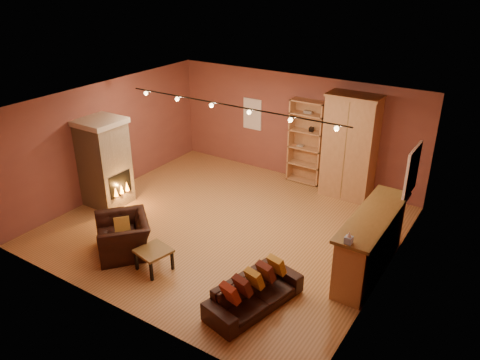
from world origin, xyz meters
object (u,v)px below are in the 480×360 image
Objects in this scene: bar_counter at (371,242)px; armchair at (123,230)px; bookcase at (307,141)px; loveseat at (254,288)px; fireplace at (105,162)px; coffee_table at (154,253)px; armoire at (350,147)px.

armchair is (-4.35, -2.07, -0.11)m from bar_counter.
bookcase is 1.64× the size of armchair.
bar_counter is 1.36× the size of loveseat.
bar_counter is at bearing 6.55° from fireplace.
bar_counter is 2.45m from loveseat.
coffee_table is at bearing 31.46° from armchair.
bookcase is 3.25× the size of coffee_table.
bookcase is at bearing 132.53° from bar_counter.
bookcase is at bearing 29.66° from loveseat.
bar_counter is 4.07m from coffee_table.
bookcase is 4.13m from bar_counter.
fireplace reaches higher than loveseat.
bookcase is 1.26m from armoire.
coffee_table is at bearing -147.30° from bar_counter.
armoire is 1.39× the size of loveseat.
bookcase is 1.19× the size of loveseat.
loveseat is 2.72× the size of coffee_table.
armchair is 1.97× the size of coffee_table.
fireplace is 1.57× the size of armchair.
coffee_table is (2.82, -1.48, -0.69)m from fireplace.
armchair is (-2.81, -4.87, -0.80)m from armoire.
armchair is (1.89, -1.35, -0.56)m from fireplace.
armoire is 4.97m from loveseat.
bookcase reaches higher than coffee_table.
coffee_table is (-0.65, -5.21, -0.76)m from bookcase.
armchair is at bearing 172.24° from coffee_table.
bookcase is 5.31m from coffee_table.
coffee_table is at bearing -27.70° from fireplace.
armchair reaches higher than coffee_table.
bookcase is 5.36m from loveseat.
armchair is at bearing -35.56° from fireplace.
armoire is 5.68m from armchair.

